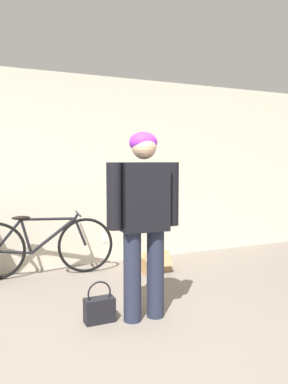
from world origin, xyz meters
TOP-DOWN VIEW (x-y plane):
  - ground_plane at (0.00, 0.00)m, footprint 14.00×14.00m
  - wall_back at (0.00, 2.89)m, footprint 8.00×0.07m
  - person at (0.28, 0.91)m, footprint 0.69×0.26m
  - bicycle at (-0.37, 2.59)m, footprint 1.79×0.46m
  - handbag at (-0.11, 1.00)m, footprint 0.27×0.13m
  - cardboard_box at (1.01, 2.28)m, footprint 0.37×0.47m

SIDE VIEW (x-z plane):
  - ground_plane at x=0.00m, z-range 0.00..0.00m
  - cardboard_box at x=1.01m, z-range -0.04..0.24m
  - handbag at x=-0.11m, z-range -0.06..0.31m
  - bicycle at x=-0.37m, z-range -0.01..0.77m
  - person at x=0.28m, z-range 0.14..1.84m
  - wall_back at x=0.00m, z-range 0.00..2.60m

